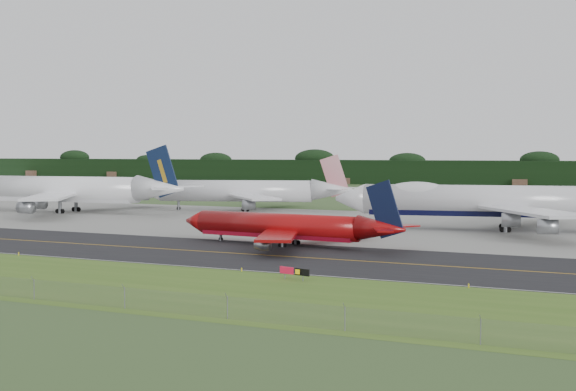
# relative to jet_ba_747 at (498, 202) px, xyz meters

# --- Properties ---
(ground) EXTENTS (600.00, 600.00, 0.00)m
(ground) POSITION_rel_jet_ba_747_xyz_m (-24.71, -51.28, -5.91)
(ground) COLOR #354E24
(ground) RESTS_ON ground
(grass_verge) EXTENTS (400.00, 30.00, 0.01)m
(grass_verge) POSITION_rel_jet_ba_747_xyz_m (-24.71, -86.28, -5.90)
(grass_verge) COLOR #3B5E1B
(grass_verge) RESTS_ON ground
(taxiway) EXTENTS (400.00, 32.00, 0.02)m
(taxiway) POSITION_rel_jet_ba_747_xyz_m (-24.71, -55.28, -5.90)
(taxiway) COLOR black
(taxiway) RESTS_ON ground
(apron) EXTENTS (400.00, 78.00, 0.01)m
(apron) POSITION_rel_jet_ba_747_xyz_m (-24.71, -0.28, -5.90)
(apron) COLOR gray
(apron) RESTS_ON ground
(taxiway_centreline) EXTENTS (400.00, 0.40, 0.00)m
(taxiway_centreline) POSITION_rel_jet_ba_747_xyz_m (-24.71, -55.28, -5.88)
(taxiway_centreline) COLOR #C58A12
(taxiway_centreline) RESTS_ON taxiway
(taxiway_edge_line) EXTENTS (400.00, 0.25, 0.00)m
(taxiway_edge_line) POSITION_rel_jet_ba_747_xyz_m (-24.71, -70.78, -5.88)
(taxiway_edge_line) COLOR silver
(taxiway_edge_line) RESTS_ON taxiway
(perimeter_fence) EXTENTS (320.00, 0.10, 320.00)m
(perimeter_fence) POSITION_rel_jet_ba_747_xyz_m (-24.71, -99.28, -4.81)
(perimeter_fence) COLOR slate
(perimeter_fence) RESTS_ON ground
(horizon_treeline) EXTENTS (700.00, 25.00, 12.00)m
(horizon_treeline) POSITION_rel_jet_ba_747_xyz_m (-24.71, 222.49, -0.44)
(horizon_treeline) COLOR black
(horizon_treeline) RESTS_ON ground
(jet_ba_747) EXTENTS (68.69, 56.10, 17.36)m
(jet_ba_747) POSITION_rel_jet_ba_747_xyz_m (0.00, 0.00, 0.00)
(jet_ba_747) COLOR silver
(jet_ba_747) RESTS_ON ground
(jet_red_737) EXTENTS (42.93, 34.91, 11.59)m
(jet_red_737) POSITION_rel_jet_ba_747_xyz_m (-27.10, -42.24, -2.70)
(jet_red_737) COLOR maroon
(jet_red_737) RESTS_ON ground
(jet_navy_gold) EXTENTS (69.25, 59.96, 17.86)m
(jet_navy_gold) POSITION_rel_jet_ba_747_xyz_m (-112.65, 1.40, -0.04)
(jet_navy_gold) COLOR white
(jet_navy_gold) RESTS_ON ground
(jet_star_tail) EXTENTS (57.25, 46.66, 15.43)m
(jet_star_tail) POSITION_rel_jet_ba_747_xyz_m (-72.47, 26.90, -0.76)
(jet_star_tail) COLOR silver
(jet_star_tail) RESTS_ON ground
(taxiway_sign) EXTENTS (4.53, 1.32, 1.54)m
(taxiway_sign) POSITION_rel_jet_ba_747_xyz_m (-10.78, -75.29, -4.82)
(taxiway_sign) COLOR slate
(taxiway_sign) RESTS_ON ground
(edge_marker_left) EXTENTS (0.16, 0.16, 0.50)m
(edge_marker_left) POSITION_rel_jet_ba_747_xyz_m (-59.38, -71.78, -5.66)
(edge_marker_left) COLOR yellow
(edge_marker_left) RESTS_ON ground
(edge_marker_center) EXTENTS (0.16, 0.16, 0.50)m
(edge_marker_center) POSITION_rel_jet_ba_747_xyz_m (-20.17, -71.78, -5.66)
(edge_marker_center) COLOR yellow
(edge_marker_center) RESTS_ON ground
(edge_marker_right) EXTENTS (0.16, 0.16, 0.50)m
(edge_marker_right) POSITION_rel_jet_ba_747_xyz_m (10.17, -71.78, -5.66)
(edge_marker_right) COLOR yellow
(edge_marker_right) RESTS_ON ground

